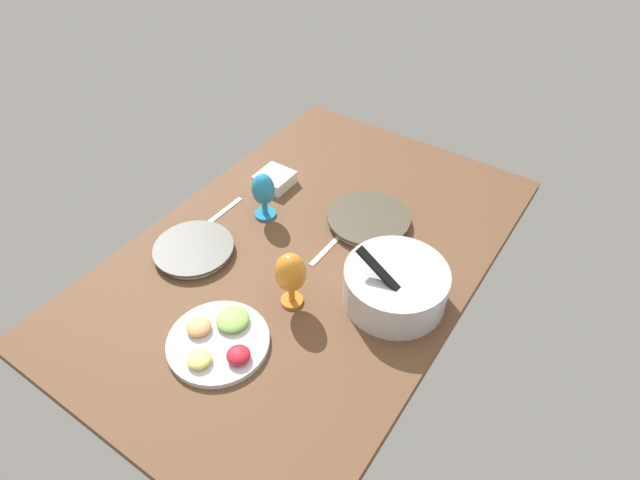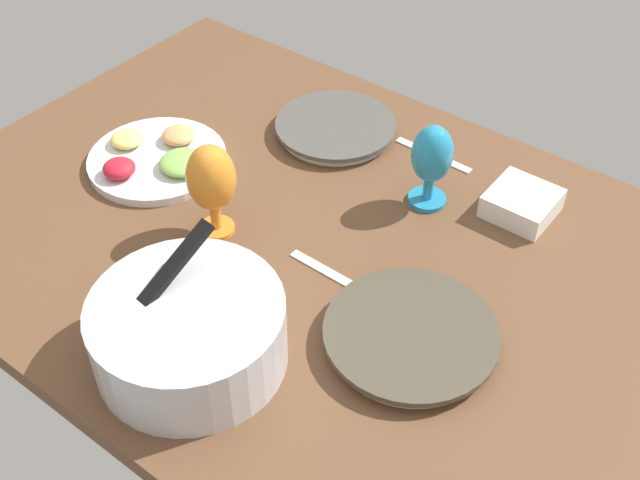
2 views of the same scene
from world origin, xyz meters
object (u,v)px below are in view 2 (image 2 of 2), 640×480
(mixing_bowl, at_px, (188,330))
(hurricane_glass_orange, at_px, (211,181))
(hurricane_glass_blue, at_px, (432,158))
(dinner_plate_right, at_px, (336,128))
(fruit_platter, at_px, (157,158))
(square_bowl_white, at_px, (522,202))
(dinner_plate_left, at_px, (411,336))

(mixing_bowl, xyz_separation_m, hurricane_glass_orange, (0.18, -0.25, 0.05))
(mixing_bowl, xyz_separation_m, hurricane_glass_blue, (-0.09, -0.56, 0.04))
(dinner_plate_right, relative_size, hurricane_glass_orange, 1.36)
(dinner_plate_right, relative_size, hurricane_glass_blue, 1.50)
(fruit_platter, bearing_deg, square_bowl_white, -154.64)
(dinner_plate_left, relative_size, dinner_plate_right, 1.10)
(dinner_plate_left, height_order, hurricane_glass_orange, hurricane_glass_orange)
(dinner_plate_right, height_order, square_bowl_white, square_bowl_white)
(mixing_bowl, relative_size, square_bowl_white, 2.51)
(mixing_bowl, height_order, square_bowl_white, mixing_bowl)
(dinner_plate_right, distance_m, fruit_platter, 0.38)
(fruit_platter, bearing_deg, dinner_plate_right, -125.93)
(dinner_plate_left, distance_m, hurricane_glass_blue, 0.37)
(dinner_plate_right, height_order, hurricane_glass_orange, hurricane_glass_orange)
(mixing_bowl, xyz_separation_m, square_bowl_white, (-0.25, -0.64, -0.04))
(mixing_bowl, bearing_deg, dinner_plate_right, -73.65)
(dinner_plate_right, xyz_separation_m, fruit_platter, (0.23, 0.31, 0.00))
(fruit_platter, distance_m, square_bowl_white, 0.74)
(hurricane_glass_orange, bearing_deg, mixing_bowl, 125.42)
(dinner_plate_right, height_order, hurricane_glass_blue, hurricane_glass_blue)
(mixing_bowl, bearing_deg, fruit_platter, -38.22)
(dinner_plate_left, distance_m, hurricane_glass_orange, 0.45)
(hurricane_glass_blue, bearing_deg, dinner_plate_left, 117.49)
(mixing_bowl, distance_m, hurricane_glass_blue, 0.57)
(dinner_plate_left, bearing_deg, fruit_platter, -7.36)
(hurricane_glass_blue, distance_m, square_bowl_white, 0.20)
(dinner_plate_left, height_order, dinner_plate_right, dinner_plate_left)
(hurricane_glass_orange, xyz_separation_m, square_bowl_white, (-0.43, -0.39, -0.09))
(fruit_platter, distance_m, hurricane_glass_blue, 0.56)
(dinner_plate_right, height_order, mixing_bowl, mixing_bowl)
(mixing_bowl, bearing_deg, square_bowl_white, -111.58)
(hurricane_glass_blue, bearing_deg, mixing_bowl, 80.63)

